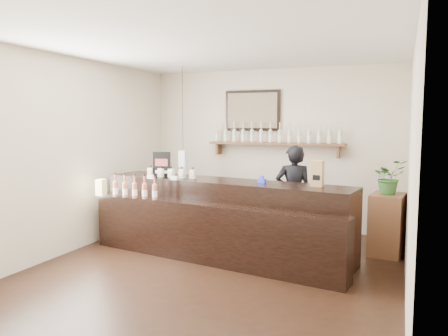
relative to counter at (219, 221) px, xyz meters
name	(u,v)px	position (x,y,z in m)	size (l,w,h in m)	color
ground	(216,268)	(0.19, -0.56, -0.49)	(5.00, 5.00, 0.00)	black
room_shell	(216,136)	(0.19, -0.56, 1.21)	(5.00, 5.00, 5.00)	beige
back_wall_decor	(262,129)	(0.06, 1.81, 1.26)	(2.66, 0.96, 1.69)	#58331E
counter	(219,221)	(0.00, 0.00, 0.00)	(3.81, 1.52, 1.22)	black
promo_sign	(162,165)	(-0.98, 0.10, 0.75)	(0.27, 0.07, 0.38)	black
paper_bag	(317,173)	(1.35, 0.04, 0.73)	(0.17, 0.13, 0.34)	#987949
tape_dispenser	(262,180)	(0.60, 0.09, 0.60)	(0.13, 0.08, 0.10)	#1B2CC2
side_cabinet	(387,224)	(2.19, 0.93, -0.06)	(0.51, 0.65, 0.87)	#58331E
potted_plant	(389,177)	(2.19, 0.93, 0.62)	(0.44, 0.38, 0.49)	#2C5E25
shopkeeper	(294,188)	(0.83, 0.99, 0.37)	(0.63, 0.41, 1.72)	black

